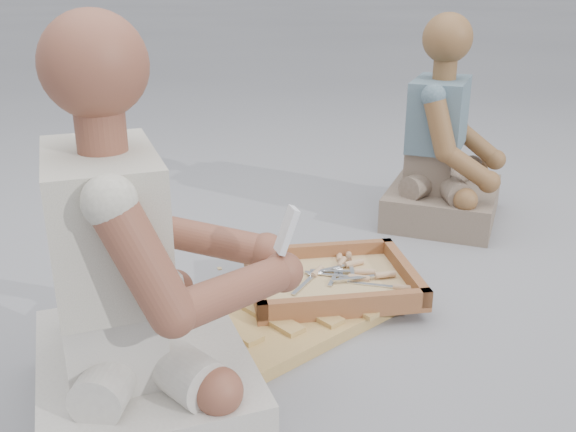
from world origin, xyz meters
name	(u,v)px	position (x,y,z in m)	size (l,w,h in m)	color
ground	(329,328)	(0.00, 0.00, 0.00)	(60.00, 60.00, 0.00)	gray
carved_panel	(287,318)	(-0.11, 0.07, 0.02)	(0.59, 0.39, 0.04)	olive
tool_tray	(331,281)	(0.09, 0.17, 0.06)	(0.63, 0.54, 0.07)	brown
chisel_0	(349,255)	(0.23, 0.32, 0.07)	(0.10, 0.21, 0.02)	silver
chisel_1	(379,275)	(0.24, 0.13, 0.08)	(0.22, 0.05, 0.02)	silver
chisel_2	(340,266)	(0.17, 0.26, 0.07)	(0.15, 0.18, 0.02)	silver
chisel_3	(353,277)	(0.16, 0.16, 0.07)	(0.19, 0.15, 0.02)	silver
chisel_4	(349,264)	(0.19, 0.25, 0.07)	(0.22, 0.04, 0.02)	silver
chisel_5	(358,272)	(0.20, 0.18, 0.07)	(0.21, 0.11, 0.02)	silver
chisel_6	(340,259)	(0.19, 0.31, 0.07)	(0.11, 0.21, 0.02)	silver
chisel_7	(315,274)	(0.05, 0.23, 0.07)	(0.18, 0.16, 0.02)	silver
chisel_8	(397,287)	(0.26, 0.04, 0.07)	(0.19, 0.14, 0.02)	silver
wood_chip_0	(357,266)	(0.29, 0.36, 0.00)	(0.02, 0.01, 0.00)	tan
wood_chip_1	(327,265)	(0.19, 0.41, 0.00)	(0.02, 0.01, 0.00)	tan
wood_chip_2	(351,315)	(0.10, 0.04, 0.00)	(0.02, 0.01, 0.00)	tan
wood_chip_3	(323,305)	(0.04, 0.13, 0.00)	(0.02, 0.01, 0.00)	tan
wood_chip_4	(220,268)	(-0.19, 0.53, 0.00)	(0.02, 0.01, 0.00)	tan
wood_chip_5	(321,247)	(0.24, 0.57, 0.00)	(0.02, 0.01, 0.00)	tan
wood_chip_6	(222,297)	(-0.25, 0.31, 0.00)	(0.02, 0.01, 0.00)	tan
wood_chip_7	(327,278)	(0.14, 0.31, 0.00)	(0.02, 0.01, 0.00)	tan
wood_chip_8	(340,336)	(0.01, -0.06, 0.00)	(0.02, 0.01, 0.00)	tan
craftsman	(135,292)	(-0.59, -0.18, 0.33)	(0.65, 0.63, 0.96)	#BBB8AD
companion	(444,154)	(0.87, 0.68, 0.29)	(0.71, 0.72, 0.88)	#756354
mobile_phone	(287,230)	(-0.24, -0.26, 0.46)	(0.06, 0.05, 0.11)	silver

